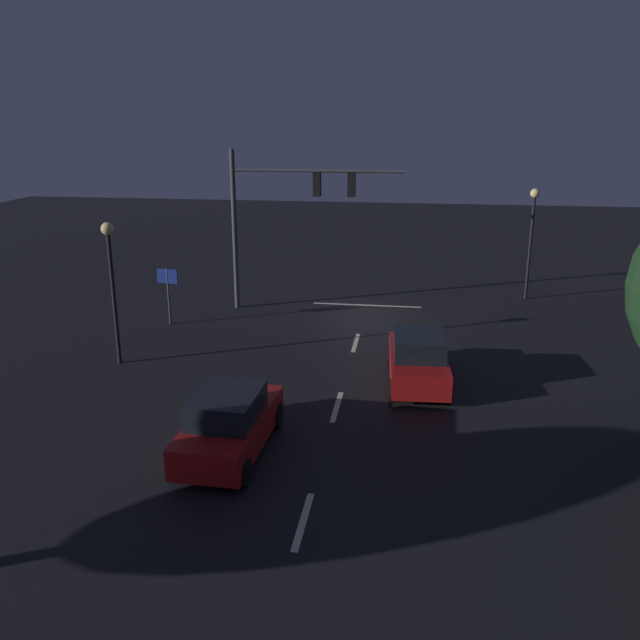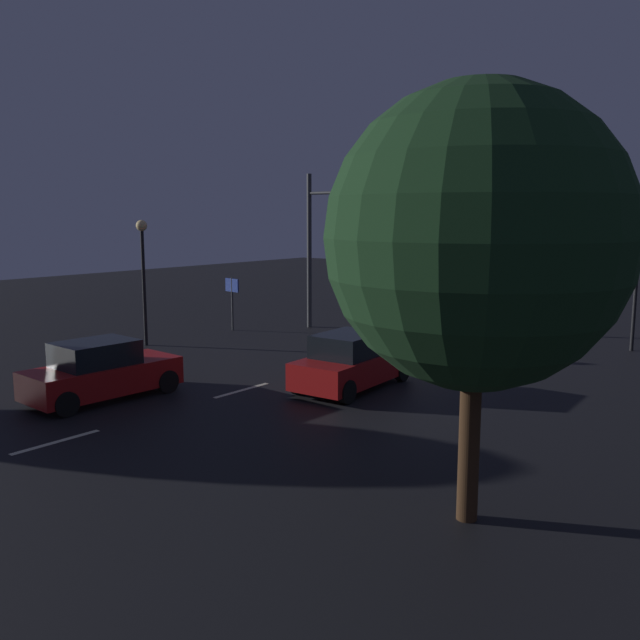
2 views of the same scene
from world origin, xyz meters
The scene contains 11 objects.
ground_plane centered at (0.00, 0.00, 0.00)m, with size 80.00×80.00×0.00m, color black.
traffic_signal_assembly centered at (3.54, -0.22, 4.79)m, with size 7.53×0.47×7.06m.
lane_dash_far centered at (0.00, 4.00, 0.00)m, with size 2.20×0.16×0.01m, color beige.
lane_dash_mid centered at (0.00, 10.00, 0.00)m, with size 2.20×0.16×0.01m, color beige.
lane_dash_near centered at (0.00, 16.00, 0.00)m, with size 2.20×0.16×0.01m, color beige.
stop_bar centered at (0.00, -1.41, 0.00)m, with size 5.00×0.16×0.01m, color beige.
car_approaching centered at (-2.38, 7.68, 0.80)m, with size 2.14×4.46×1.70m.
car_distant centered at (2.42, 13.18, 0.80)m, with size 2.05×4.43×1.70m.
street_lamp_left_kerb centered at (-7.47, -3.73, 3.64)m, with size 0.44×0.44×5.23m.
street_lamp_right_kerb centered at (8.11, 7.40, 3.51)m, with size 0.44×0.44×5.01m.
route_sign centered at (7.98, 2.71, 1.75)m, with size 0.90×0.16×2.42m.
Camera 1 is at (-2.19, 28.33, 8.41)m, focal length 37.36 mm.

